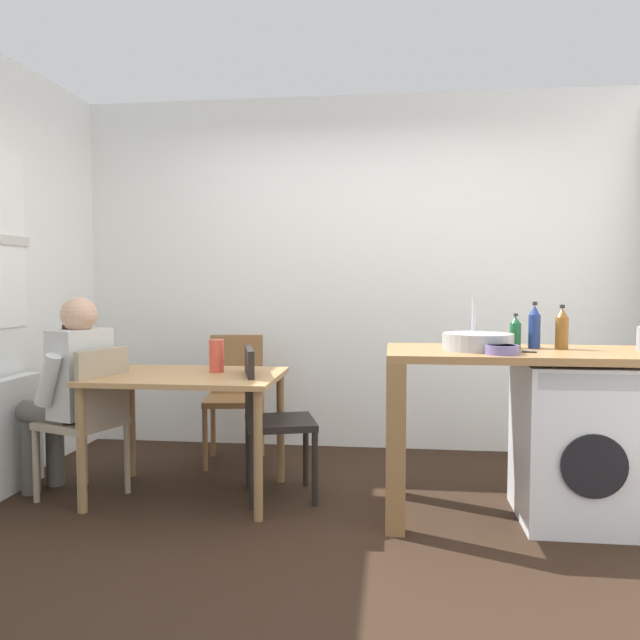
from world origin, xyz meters
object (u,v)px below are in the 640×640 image
Objects in this scene: bottle_squat_brown at (534,327)px; vase at (217,356)px; washing_machine at (576,442)px; chair_person_seat at (90,415)px; mixing_bowl at (502,349)px; chair_opposite at (268,414)px; seated_person at (70,385)px; chair_spare_by_wall at (235,390)px; bottle_tall_green at (515,332)px; dining_table at (188,390)px; bottle_clear_small at (562,329)px.

bottle_squat_brown is 1.86m from vase.
chair_person_seat is at bearing -179.97° from washing_machine.
mixing_bowl is (-0.43, -0.20, 0.52)m from washing_machine.
seated_person is (-1.18, -0.10, 0.16)m from chair_opposite.
chair_opposite reaches higher than washing_machine.
chair_spare_by_wall is 2.29m from washing_machine.
bottle_tall_green is 1.12× the size of mixing_bowl.
washing_machine is at bearing -3.23° from dining_table.
chair_person_seat is at bearing -178.02° from bottle_clear_small.
chair_spare_by_wall is 2.02m from bottle_tall_green.
washing_machine is 0.65m from bottle_squat_brown.
dining_table is 0.50m from chair_opposite.
chair_opposite is at bearing 164.74° from mixing_bowl.
chair_spare_by_wall is at bearing 156.54° from bottle_tall_green.
chair_opposite is 1.40m from mixing_bowl.
chair_opposite is at bearing 109.51° from chair_spare_by_wall.
seated_person is at bearing -178.60° from bottle_tall_green.
chair_opposite is 1.60m from bottle_squat_brown.
bottle_clear_small is at bearing 71.37° from chair_opposite.
vase is (-1.98, 0.13, -0.19)m from bottle_clear_small.
washing_machine is 3.33× the size of bottle_squat_brown.
chair_person_seat is 4.68× the size of bottle_tall_green.
washing_machine is at bearing -71.10° from seated_person.
washing_machine is at bearing 24.62° from mixing_bowl.
vase is at bearing 176.17° from bottle_clear_small.
bottle_tall_green reaches higher than chair_opposite.
dining_table is at bearing 179.97° from bottle_squat_brown.
mixing_bowl is at bearing -125.46° from bottle_squat_brown.
washing_machine is 0.70m from mixing_bowl.
chair_spare_by_wall is 3.70× the size of bottle_clear_small.
vase reaches higher than chair_spare_by_wall.
bottle_clear_small is 1.41× the size of mixing_bowl.
seated_person is at bearing -174.26° from dining_table.
seated_person reaches higher than chair_opposite.
vase is at bearing 173.75° from washing_machine.
washing_machine is at bearing -70.01° from chair_person_seat.
chair_person_seat is (-0.55, -0.13, -0.14)m from dining_table.
chair_person_seat and chair_opposite have the same top height.
dining_table is at bearing -103.04° from chair_opposite.
vase is at bearing 87.05° from chair_spare_by_wall.
chair_spare_by_wall is 1.17m from seated_person.
washing_machine is at bearing 68.42° from chair_opposite.
bottle_clear_small is (2.04, -0.81, 0.52)m from chair_spare_by_wall.
chair_opposite is 1.73m from bottle_clear_small.
bottle_tall_green is (2.59, 0.06, 0.34)m from seated_person.
chair_spare_by_wall is at bearing -168.91° from chair_opposite.
chair_opposite reaches higher than dining_table.
bottle_tall_green is at bearing -3.53° from vase.
chair_person_seat is 2.36m from mixing_bowl.
bottle_clear_small is at bearing -3.83° from vase.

